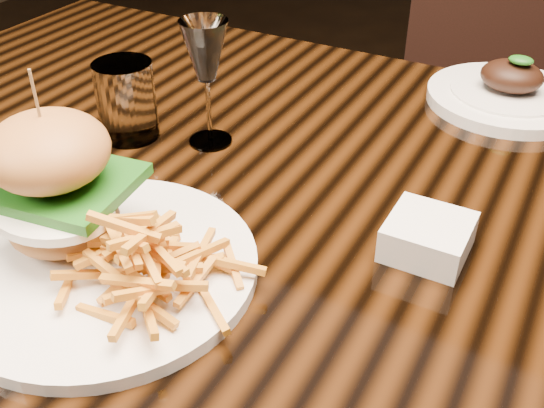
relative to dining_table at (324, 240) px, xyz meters
The scene contains 7 objects.
dining_table is the anchor object (origin of this frame).
burger_plate 0.32m from the dining_table, 119.87° to the right, with size 0.32×0.32×0.21m.
ramekin 0.18m from the dining_table, 21.85° to the right, with size 0.09×0.09×0.04m, color white.
wine_glass 0.28m from the dining_table, 169.38° to the left, with size 0.06×0.06×0.17m.
water_tumbler 0.33m from the dining_table, behind, with size 0.08×0.08×0.11m, color white.
far_dish 0.40m from the dining_table, 68.14° to the left, with size 0.24×0.24×0.08m.
chair_far 0.90m from the dining_table, 85.92° to the left, with size 0.58×0.58×0.95m.
Camera 1 is at (0.25, -0.61, 1.19)m, focal length 42.00 mm.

